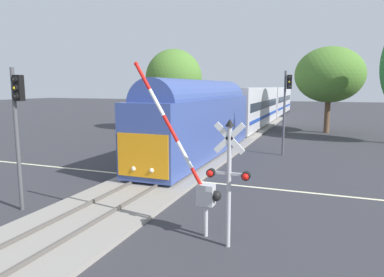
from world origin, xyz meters
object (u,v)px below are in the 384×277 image
Objects in this scene: crossing_signal_mast at (229,171)px; elm_centre_background at (329,75)px; oak_behind_train at (174,79)px; crossing_gate_near at (198,179)px; commuter_train at (254,105)px; traffic_signal_far_side at (286,99)px; traffic_signal_median at (17,116)px.

elm_centre_background is at bearing 84.48° from crossing_signal_mast.
oak_behind_train is 16.92m from elm_centre_background.
oak_behind_train is at bearing 115.36° from crossing_gate_near.
elm_centre_background is (16.32, 4.46, 0.37)m from oak_behind_train.
oak_behind_train is (-13.35, 26.21, 3.43)m from crossing_signal_mast.
elm_centre_background reaches higher than commuter_train.
traffic_signal_far_side is 0.66× the size of elm_centre_background.
crossing_gate_near is at bearing 2.24° from traffic_signal_median.
oak_behind_train reaches higher than crossing_signal_mast.
traffic_signal_far_side is (0.05, 15.86, 1.63)m from crossing_signal_mast.
crossing_gate_near is (4.33, -32.15, -0.79)m from commuter_train.
traffic_signal_far_side is 0.67× the size of oak_behind_train.
commuter_train is 33.13m from crossing_signal_mast.
crossing_gate_near is 30.74m from elm_centre_background.
oak_behind_train is (-4.72, 25.98, 2.05)m from traffic_signal_median.
elm_centre_background is (2.97, 30.67, 3.80)m from crossing_signal_mast.
crossing_gate_near is at bearing -94.57° from traffic_signal_far_side.
crossing_gate_near is 1.44× the size of crossing_signal_mast.
commuter_train is 32.61m from traffic_signal_median.
traffic_signal_median is at bearing -110.85° from elm_centre_background.
elm_centre_background is at bearing 78.86° from traffic_signal_far_side.
traffic_signal_far_side reaches higher than traffic_signal_median.
commuter_train is 9.78× the size of traffic_signal_far_side.
crossing_gate_near is at bearing -97.82° from elm_centre_background.
traffic_signal_far_side is 17.03m from oak_behind_train.
commuter_train reaches higher than crossing_signal_mast.
commuter_train is at bearing 108.29° from traffic_signal_far_side.
traffic_signal_median is 0.62× the size of elm_centre_background.
crossing_gate_near reaches higher than commuter_train.
traffic_signal_far_side is at bearing 60.96° from traffic_signal_median.
crossing_signal_mast is 29.61m from oak_behind_train.
traffic_signal_far_side reaches higher than commuter_train.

